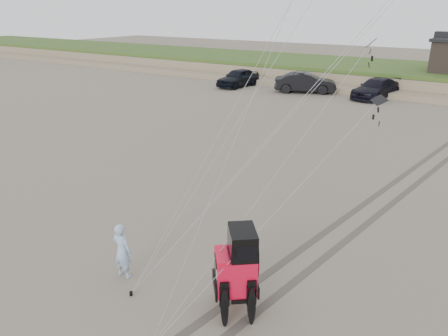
{
  "coord_description": "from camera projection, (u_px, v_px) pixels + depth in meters",
  "views": [
    {
      "loc": [
        5.65,
        -7.22,
        7.16
      ],
      "look_at": [
        -1.17,
        3.0,
        2.6
      ],
      "focal_mm": 35.0,
      "sensor_mm": 36.0,
      "label": 1
    }
  ],
  "objects": [
    {
      "name": "truck_a",
      "position": [
        238.0,
        78.0,
        41.18
      ],
      "size": [
        2.35,
        5.05,
        1.67
      ],
      "primitive_type": "imported",
      "rotation": [
        0.0,
        0.0,
        -0.08
      ],
      "color": "black",
      "rests_on": "ground"
    },
    {
      "name": "truck_c",
      "position": [
        376.0,
        88.0,
        35.99
      ],
      "size": [
        3.18,
        5.81,
        1.59
      ],
      "primitive_type": "imported",
      "rotation": [
        0.0,
        0.0,
        -0.18
      ],
      "color": "black",
      "rests_on": "ground"
    },
    {
      "name": "jeep",
      "position": [
        235.0,
        279.0,
        10.67
      ],
      "size": [
        5.04,
        4.69,
        1.8
      ],
      "primitive_type": null,
      "rotation": [
        0.0,
        0.0,
        -0.88
      ],
      "color": "red",
      "rests_on": "ground"
    },
    {
      "name": "dune_ridge",
      "position": [
        443.0,
        80.0,
        40.02
      ],
      "size": [
        160.0,
        14.25,
        1.73
      ],
      "color": "#7A6B54",
      "rests_on": "ground"
    },
    {
      "name": "man",
      "position": [
        122.0,
        251.0,
        12.06
      ],
      "size": [
        0.62,
        0.43,
        1.64
      ],
      "primitive_type": "imported",
      "rotation": [
        0.0,
        0.0,
        3.21
      ],
      "color": "#7EA6C3",
      "rests_on": "ground"
    },
    {
      "name": "tire_tracks",
      "position": [
        369.0,
        211.0,
        16.26
      ],
      "size": [
        5.22,
        29.74,
        0.01
      ],
      "color": "#4C443D",
      "rests_on": "ground"
    },
    {
      "name": "stake_main",
      "position": [
        131.0,
        293.0,
        11.49
      ],
      "size": [
        0.08,
        0.08,
        0.12
      ],
      "primitive_type": "cylinder",
      "color": "black",
      "rests_on": "ground"
    },
    {
      "name": "truck_b",
      "position": [
        305.0,
        83.0,
        38.29
      ],
      "size": [
        5.58,
        3.78,
        1.74
      ],
      "primitive_type": "imported",
      "rotation": [
        0.0,
        0.0,
        1.98
      ],
      "color": "black",
      "rests_on": "ground"
    },
    {
      "name": "ground",
      "position": [
        197.0,
        307.0,
        11.07
      ],
      "size": [
        160.0,
        160.0,
        0.0
      ],
      "primitive_type": "plane",
      "color": "#6B6054",
      "rests_on": "ground"
    }
  ]
}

